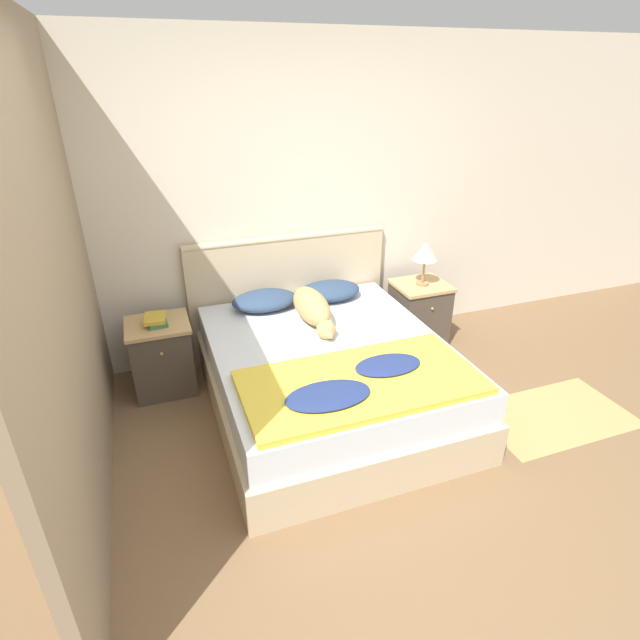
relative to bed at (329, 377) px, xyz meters
The scene contains 14 objects.
ground_plane 1.11m from the bed, 96.02° to the right, with size 16.00×16.00×0.00m, color brown.
wall_back 1.46m from the bed, 96.16° to the left, with size 9.00×0.06×2.55m.
wall_side_left 1.85m from the bed, behind, with size 0.06×3.10×2.55m.
bed is the anchor object (origin of this frame).
headboard 1.02m from the bed, 90.00° to the left, with size 1.72×0.06×1.05m.
nightstand_left 1.30m from the bed, 149.29° to the left, with size 0.46×0.43×0.57m.
nightstand_right 1.30m from the bed, 30.71° to the left, with size 0.46×0.43×0.57m.
pillow_left 0.85m from the bed, 110.90° to the left, with size 0.53×0.35×0.14m.
pillow_right 0.85m from the bed, 69.10° to the left, with size 0.53×0.35×0.14m.
quilt 0.62m from the bed, 91.19° to the right, with size 1.46×0.73×0.08m.
dog 0.54m from the bed, 88.22° to the left, with size 0.23×0.78×0.23m.
book_stack 1.34m from the bed, 149.67° to the left, with size 0.17×0.21×0.06m.
table_lamp 1.43m from the bed, 30.17° to the left, with size 0.21×0.21×0.39m.
rug 1.66m from the bed, 23.71° to the right, with size 1.10×0.65×0.00m.
Camera 1 is at (-0.98, -1.77, 2.26)m, focal length 28.00 mm.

